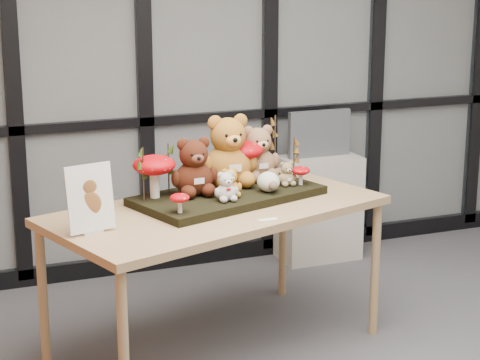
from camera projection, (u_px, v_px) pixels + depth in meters
name	position (u px, v px, depth m)	size (l,w,h in m)	color
room_shell	(408.00, 66.00, 3.58)	(5.00, 5.00, 5.00)	beige
glass_partition	(209.00, 63.00, 5.87)	(4.90, 0.06, 2.78)	#2D383F
display_table	(216.00, 218.00, 4.62)	(1.96, 1.38, 0.83)	tan
diorama_tray	(228.00, 196.00, 4.73)	(1.02, 0.51, 0.04)	black
bear_pooh_yellow	(228.00, 146.00, 4.82)	(0.34, 0.30, 0.44)	#A86720
bear_brown_medium	(194.00, 163.00, 4.64)	(0.26, 0.24, 0.34)	#3F180C
bear_tan_back	(258.00, 149.00, 4.97)	(0.26, 0.24, 0.34)	#8F6443
bear_small_yellow	(230.00, 181.00, 4.61)	(0.13, 0.12, 0.17)	orange
bear_white_bow	(226.00, 184.00, 4.54)	(0.13, 0.12, 0.17)	silver
bear_beige_small	(287.00, 172.00, 4.85)	(0.11, 0.10, 0.15)	#907B51
plush_cream_hedgehog	(268.00, 181.00, 4.71)	(0.09, 0.08, 0.12)	silver
mushroom_back_left	(154.00, 174.00, 4.59)	(0.23, 0.23, 0.25)	#A7050B
mushroom_back_right	(243.00, 159.00, 4.92)	(0.24, 0.24, 0.26)	#A7050B
mushroom_front_left	(180.00, 202.00, 4.33)	(0.10, 0.10, 0.11)	#A7050B
mushroom_front_right	(301.00, 175.00, 4.86)	(0.10, 0.10, 0.12)	#A7050B
sprig_green_far_left	(143.00, 175.00, 4.51)	(0.05, 0.05, 0.29)	#19380C
sprig_green_mid_left	(169.00, 168.00, 4.67)	(0.05, 0.05, 0.27)	#19380C
sprig_dry_far_right	(275.00, 146.00, 5.03)	(0.05, 0.05, 0.36)	brown
sprig_dry_mid_right	(294.00, 158.00, 4.96)	(0.05, 0.05, 0.25)	brown
sprig_green_centre	(195.00, 168.00, 4.80)	(0.05, 0.05, 0.22)	#19380C
sign_holder	(90.00, 201.00, 4.13)	(0.24, 0.10, 0.33)	silver
label_card	(268.00, 219.00, 4.37)	(0.10, 0.03, 0.00)	white
cabinet	(319.00, 208.00, 6.21)	(0.56, 0.33, 0.75)	#B3ABA0
monitor	(319.00, 134.00, 6.09)	(0.46, 0.05, 0.33)	#51555A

